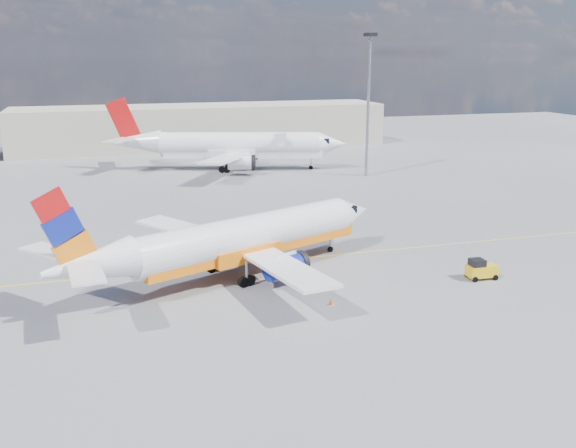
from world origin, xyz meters
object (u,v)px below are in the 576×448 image
object	(u,v)px
gse_tug	(481,269)
main_jet	(238,240)
second_jet	(232,146)
traffic_cone	(331,302)

from	to	relation	value
gse_tug	main_jet	bearing A→B (deg)	163.96
second_jet	gse_tug	world-z (taller)	second_jet
gse_tug	traffic_cone	xyz separation A→B (m)	(-13.58, -1.78, -0.55)
second_jet	gse_tug	size ratio (longest dim) A/B	15.37
main_jet	gse_tug	size ratio (longest dim) A/B	12.72
gse_tug	traffic_cone	distance (m)	13.71
second_jet	gse_tug	distance (m)	55.85
traffic_cone	gse_tug	bearing A→B (deg)	7.48
second_jet	gse_tug	xyz separation A→B (m)	(8.75, -55.08, -2.95)
second_jet	traffic_cone	xyz separation A→B (m)	(-4.83, -56.87, -3.50)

